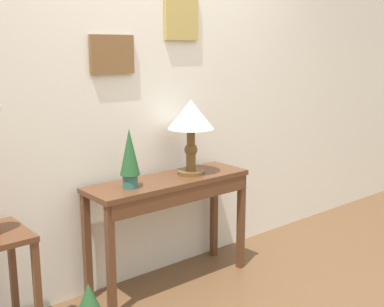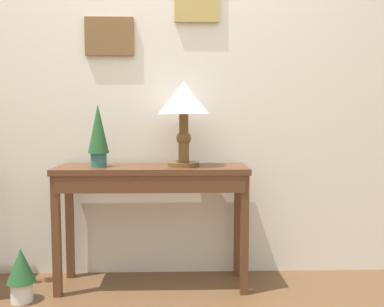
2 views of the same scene
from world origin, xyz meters
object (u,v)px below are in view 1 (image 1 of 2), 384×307
Objects in this scene: table_lamp at (191,120)px; potted_plant_floor at (89,306)px; console_table at (171,196)px; potted_plant_on_console at (130,156)px.

potted_plant_floor is at bearing -167.23° from table_lamp.
table_lamp is at bearing 6.54° from console_table.
table_lamp is at bearing 12.77° from potted_plant_floor.
console_table is at bearing -173.46° from table_lamp.
console_table is 0.53m from table_lamp.
console_table is 0.45m from potted_plant_on_console.
table_lamp is 1.34m from potted_plant_floor.
potted_plant_floor is (-0.92, -0.21, -0.95)m from table_lamp.
potted_plant_on_console is 1.20× the size of potted_plant_floor.
potted_plant_on_console reaches higher than console_table.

